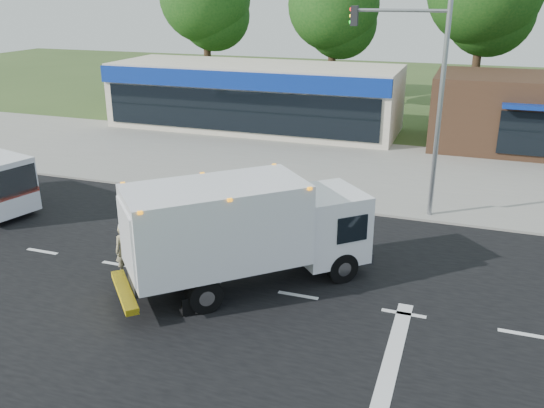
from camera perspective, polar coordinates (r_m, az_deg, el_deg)
The scene contains 11 objects.
ground at distance 16.78m, azimuth 2.60°, elevation -9.08°, with size 120.00×120.00×0.00m, color #385123.
road_asphalt at distance 16.78m, azimuth 2.60°, elevation -9.06°, with size 60.00×14.00×0.02m, color black.
sidewalk at distance 24.04m, azimuth 8.30°, elevation 0.24°, with size 60.00×2.40×0.12m, color gray.
parking_apron at distance 29.50m, azimuth 10.55°, elevation 3.80°, with size 60.00×9.00×0.02m, color gray.
lane_markings at distance 15.36m, azimuth 6.03°, elevation -12.14°, with size 55.20×7.00×0.01m.
ems_box_truck at distance 16.53m, azimuth -2.83°, elevation -2.29°, with size 6.97×6.66×3.27m.
emergency_worker at distance 18.11m, azimuth -14.37°, elevation -4.35°, with size 0.70×0.71×1.76m.
retail_strip_mall at distance 36.93m, azimuth -1.79°, elevation 10.63°, with size 18.00×6.20×4.00m.
brown_storefront at distance 34.69m, azimuth 24.02°, elevation 8.25°, with size 10.00×6.70×4.00m.
traffic_signal_pole at distance 21.95m, azimuth 14.76°, elevation 11.01°, with size 3.51×0.25×8.00m.
background_trees at distance 42.49m, azimuth 13.34°, elevation 18.68°, with size 36.77×7.39×12.10m.
Camera 1 is at (4.13, -14.03, 8.24)m, focal length 38.00 mm.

